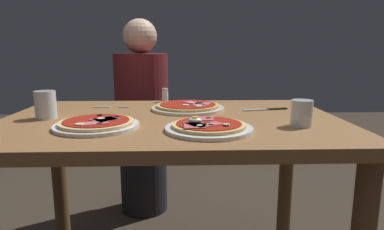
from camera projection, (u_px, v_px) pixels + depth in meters
The scene contains 10 objects.
dining_table at pixel (172, 147), 1.30m from camera, with size 1.26×0.84×0.75m.
pizza_foreground at pixel (208, 127), 1.08m from camera, with size 0.28×0.28×0.05m.
pizza_across_left at pixel (97, 124), 1.12m from camera, with size 0.28×0.28×0.03m.
pizza_across_right at pixel (188, 107), 1.44m from camera, with size 0.31×0.31×0.03m.
water_glass_near at pixel (302, 115), 1.13m from camera, with size 0.07×0.07×0.09m.
water_glass_far at pixel (46, 106), 1.26m from camera, with size 0.08×0.08×0.10m.
fork at pixel (108, 107), 1.49m from camera, with size 0.16×0.02×0.00m.
knife at pixel (269, 109), 1.44m from camera, with size 0.19×0.06×0.01m.
salt_shaker at pixel (165, 95), 1.64m from camera, with size 0.03×0.03×0.07m.
diner_person at pixel (142, 123), 2.08m from camera, with size 0.32×0.32×1.18m.
Camera 1 is at (0.03, -1.26, 1.01)m, focal length 31.83 mm.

